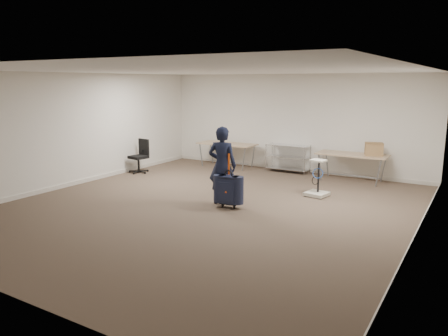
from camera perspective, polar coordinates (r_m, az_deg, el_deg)
The scene contains 10 objects.
ground at distance 9.19m, azimuth -2.00°, elevation -5.10°, with size 9.00×9.00×0.00m, color #413327.
room_shell at distance 10.32m, azimuth 2.18°, elevation -2.98°, with size 8.00×9.00×9.00m.
folding_table_left at distance 13.32m, azimuth 0.38°, elevation 3.02°, with size 1.80×0.75×0.73m.
folding_table_right at distance 11.86m, azimuth 16.38°, elevation 1.54°, with size 1.80×0.75×0.73m.
wire_shelf at distance 12.73m, azimuth 8.34°, elevation 1.44°, with size 1.22×0.47×0.80m.
person at distance 9.24m, azimuth -0.23°, elevation 0.33°, with size 0.61×0.40×1.67m, color black.
suitcase at distance 9.03m, azimuth 0.59°, elevation -2.84°, with size 0.45×0.30×1.14m.
office_chair at distance 12.79m, azimuth -10.95°, elevation 0.71°, with size 0.58×0.58×0.96m.
equipment_cart at distance 10.20m, azimuth 12.06°, elevation -2.40°, with size 0.54×0.54×0.85m.
cardboard_box at distance 11.76m, azimuth 18.99°, elevation 2.36°, with size 0.43×0.32×0.32m, color #8C6141.
Camera 1 is at (4.82, -7.39, 2.60)m, focal length 35.00 mm.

